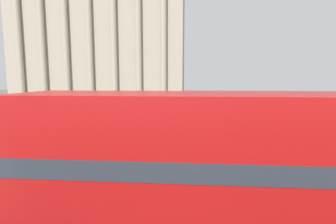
{
  "coord_description": "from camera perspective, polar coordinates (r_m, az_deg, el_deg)",
  "views": [
    {
      "loc": [
        0.14,
        -2.07,
        4.44
      ],
      "look_at": [
        -1.37,
        15.87,
        2.15
      ],
      "focal_mm": 28.0,
      "sensor_mm": 36.0,
      "label": 1
    }
  ],
  "objects": [
    {
      "name": "double_decker_bus",
      "position": [
        6.81,
        14.88,
        -11.35
      ],
      "size": [
        10.86,
        2.65,
        4.09
      ],
      "rotation": [
        0.0,
        0.0,
        -0.03
      ],
      "color": "black",
      "rests_on": "ground_plane"
    },
    {
      "name": "plaza_building_left",
      "position": [
        47.99,
        -14.25,
        15.83
      ],
      "size": [
        28.64,
        11.7,
        23.58
      ],
      "color": "#A39984",
      "rests_on": "ground_plane"
    },
    {
      "name": "traffic_light_near",
      "position": [
        11.45,
        1.6,
        -4.34
      ],
      "size": [
        0.42,
        0.24,
        3.25
      ],
      "color": "black",
      "rests_on": "ground_plane"
    },
    {
      "name": "traffic_light_mid",
      "position": [
        20.42,
        -11.53,
        1.13
      ],
      "size": [
        0.42,
        0.24,
        3.52
      ],
      "color": "black",
      "rests_on": "ground_plane"
    },
    {
      "name": "pedestrian_olive",
      "position": [
        14.12,
        30.77,
        -8.27
      ],
      "size": [
        0.32,
        0.32,
        1.59
      ],
      "rotation": [
        0.0,
        0.0,
        5.38
      ],
      "color": "#282B33",
      "rests_on": "ground_plane"
    },
    {
      "name": "pedestrian_white",
      "position": [
        29.13,
        7.89,
        0.4
      ],
      "size": [
        0.32,
        0.32,
        1.73
      ],
      "rotation": [
        0.0,
        0.0,
        5.93
      ],
      "color": "#282B33",
      "rests_on": "ground_plane"
    },
    {
      "name": "pedestrian_black",
      "position": [
        26.76,
        -10.87,
        -0.33
      ],
      "size": [
        0.32,
        0.32,
        1.69
      ],
      "rotation": [
        0.0,
        0.0,
        2.81
      ],
      "color": "#282B33",
      "rests_on": "ground_plane"
    },
    {
      "name": "pedestrian_blue",
      "position": [
        20.89,
        23.31,
        -3.09
      ],
      "size": [
        0.32,
        0.32,
        1.59
      ],
      "rotation": [
        0.0,
        0.0,
        6.06
      ],
      "color": "#282B33",
      "rests_on": "ground_plane"
    }
  ]
}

